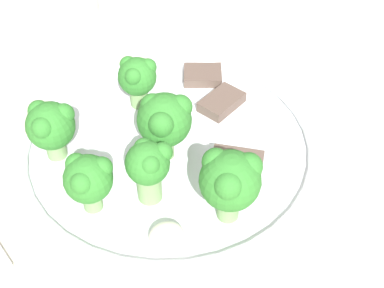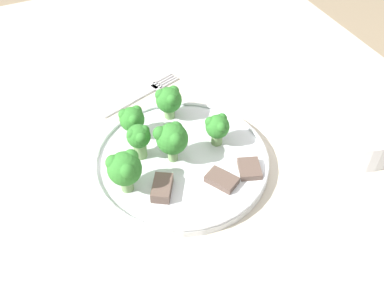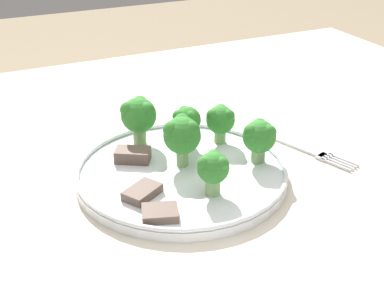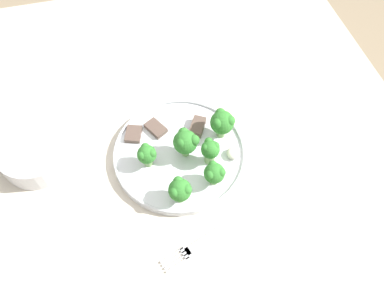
# 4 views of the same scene
# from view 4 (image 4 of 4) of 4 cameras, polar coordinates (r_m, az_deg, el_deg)

# --- Properties ---
(ground_plane) EXTENTS (8.00, 8.00, 0.00)m
(ground_plane) POSITION_cam_4_polar(r_m,az_deg,el_deg) (1.44, -0.28, -17.49)
(ground_plane) COLOR #9E896B
(table) EXTENTS (1.26, 1.03, 0.71)m
(table) POSITION_cam_4_polar(r_m,az_deg,el_deg) (0.86, -0.45, -6.45)
(table) COLOR beige
(table) RESTS_ON ground_plane
(dinner_plate) EXTENTS (0.28, 0.28, 0.02)m
(dinner_plate) POSITION_cam_4_polar(r_m,az_deg,el_deg) (0.79, -1.95, -1.37)
(dinner_plate) COLOR white
(dinner_plate) RESTS_ON table
(fork) EXTENTS (0.08, 0.17, 0.00)m
(fork) POSITION_cam_4_polar(r_m,az_deg,el_deg) (0.72, 1.85, -14.54)
(fork) COLOR silver
(fork) RESTS_ON table
(cream_bowl) EXTENTS (0.15, 0.15, 0.05)m
(cream_bowl) POSITION_cam_4_polar(r_m,az_deg,el_deg) (0.83, -22.57, -1.11)
(cream_bowl) COLOR silver
(cream_bowl) RESTS_ON table
(broccoli_floret_near_rim_left) EXTENTS (0.05, 0.05, 0.07)m
(broccoli_floret_near_rim_left) POSITION_cam_4_polar(r_m,az_deg,el_deg) (0.74, -0.78, 0.40)
(broccoli_floret_near_rim_left) COLOR #7FA866
(broccoli_floret_near_rim_left) RESTS_ON dinner_plate
(broccoli_floret_center_left) EXTENTS (0.04, 0.04, 0.06)m
(broccoli_floret_center_left) POSITION_cam_4_polar(r_m,az_deg,el_deg) (0.75, -6.90, -1.59)
(broccoli_floret_center_left) COLOR #7FA866
(broccoli_floret_center_left) RESTS_ON dinner_plate
(broccoli_floret_back_left) EXTENTS (0.04, 0.04, 0.06)m
(broccoli_floret_back_left) POSITION_cam_4_polar(r_m,az_deg,el_deg) (0.72, 3.43, -4.44)
(broccoli_floret_back_left) COLOR #7FA866
(broccoli_floret_back_left) RESTS_ON dinner_plate
(broccoli_floret_front_left) EXTENTS (0.05, 0.04, 0.06)m
(broccoli_floret_front_left) POSITION_cam_4_polar(r_m,az_deg,el_deg) (0.70, -1.86, -7.01)
(broccoli_floret_front_left) COLOR #7FA866
(broccoli_floret_front_left) RESTS_ON dinner_plate
(broccoli_floret_center_back) EXTENTS (0.04, 0.04, 0.06)m
(broccoli_floret_center_back) POSITION_cam_4_polar(r_m,az_deg,el_deg) (0.74, 2.76, -0.83)
(broccoli_floret_center_back) COLOR #7FA866
(broccoli_floret_center_back) RESTS_ON dinner_plate
(broccoli_floret_mid_cluster) EXTENTS (0.05, 0.05, 0.07)m
(broccoli_floret_mid_cluster) POSITION_cam_4_polar(r_m,az_deg,el_deg) (0.77, 4.62, 3.33)
(broccoli_floret_mid_cluster) COLOR #7FA866
(broccoli_floret_mid_cluster) RESTS_ON dinner_plate
(meat_slice_front_slice) EXTENTS (0.05, 0.05, 0.01)m
(meat_slice_front_slice) POSITION_cam_4_polar(r_m,az_deg,el_deg) (0.82, -5.54, 2.41)
(meat_slice_front_slice) COLOR brown
(meat_slice_front_slice) RESTS_ON dinner_plate
(meat_slice_middle_slice) EXTENTS (0.05, 0.04, 0.01)m
(meat_slice_middle_slice) POSITION_cam_4_polar(r_m,az_deg,el_deg) (0.81, -8.91, 1.52)
(meat_slice_middle_slice) COLOR brown
(meat_slice_middle_slice) RESTS_ON dinner_plate
(meat_slice_rear_slice) EXTENTS (0.05, 0.05, 0.02)m
(meat_slice_rear_slice) POSITION_cam_4_polar(r_m,az_deg,el_deg) (0.81, 0.85, 2.68)
(meat_slice_rear_slice) COLOR brown
(meat_slice_rear_slice) RESTS_ON dinner_plate
(sauce_dollop) EXTENTS (0.03, 0.03, 0.02)m
(sauce_dollop) POSITION_cam_4_polar(r_m,az_deg,el_deg) (0.78, 6.16, -1.14)
(sauce_dollop) COLOR silver
(sauce_dollop) RESTS_ON dinner_plate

